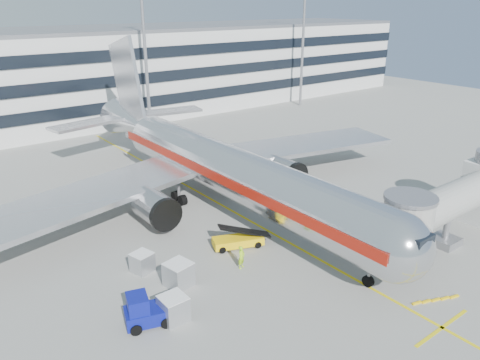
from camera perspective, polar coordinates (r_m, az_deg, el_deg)
ground at (r=41.51m, az=6.51°, el=-7.87°), size 180.00×180.00×0.00m
lead_in_line at (r=48.36m, az=-1.71°, el=-3.37°), size 0.25×70.00×0.01m
stop_bar at (r=34.60m, az=23.41°, el=-16.19°), size 6.00×0.25×0.01m
main_jet at (r=48.10m, az=-2.97°, el=1.90°), size 50.95×48.70×16.06m
jet_bridge at (r=44.84m, az=25.36°, el=-2.14°), size 17.80×4.50×7.00m
terminal at (r=88.42m, az=-20.77°, el=11.76°), size 150.00×24.25×15.60m
light_mast_centre at (r=75.87m, az=-11.61°, el=16.74°), size 2.40×1.20×25.45m
light_mast_east at (r=95.95m, az=7.75°, el=17.77°), size 2.40×1.20×25.45m
belt_loader at (r=40.71m, az=-0.24°, el=-7.34°), size 4.64×3.05×2.19m
baggage_tug at (r=32.27m, az=-11.47°, el=-15.43°), size 3.42×2.66×2.28m
cargo_container_left at (r=32.40m, az=-8.11°, el=-15.23°), size 1.70×1.70×1.79m
cargo_container_right at (r=37.99m, az=-11.83°, el=-9.77°), size 1.82×1.82×1.58m
cargo_container_front at (r=35.71m, az=-7.49°, el=-11.33°), size 2.09×2.09×1.89m
ramp_worker at (r=37.54m, az=0.18°, el=-9.39°), size 0.81×0.68×1.91m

